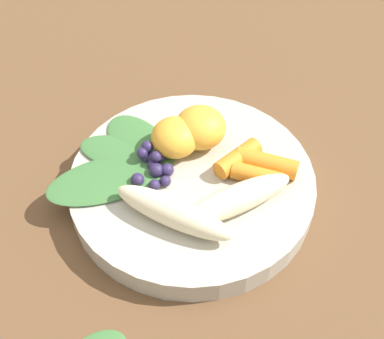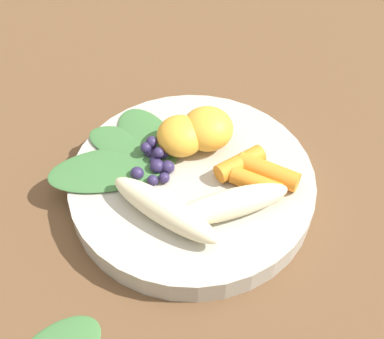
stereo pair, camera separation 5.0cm
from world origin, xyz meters
name	(u,v)px [view 2 (the right image)]	position (x,y,z in m)	size (l,w,h in m)	color
ground_plane	(192,193)	(0.00, 0.00, 0.00)	(2.40, 2.40, 0.00)	brown
bowl	(192,185)	(0.00, 0.00, 0.01)	(0.25, 0.25, 0.03)	#B2AD9E
banana_peeled_left	(229,204)	(0.03, -0.05, 0.04)	(0.12, 0.03, 0.03)	beige
banana_peeled_right	(164,209)	(-0.03, -0.05, 0.04)	(0.12, 0.03, 0.03)	beige
orange_segment_near	(181,136)	(-0.01, 0.04, 0.05)	(0.05, 0.05, 0.04)	#F4A833
orange_segment_far	(207,129)	(0.02, 0.05, 0.05)	(0.05, 0.05, 0.04)	#F4A833
carrot_front	(256,183)	(0.06, -0.02, 0.04)	(0.02, 0.02, 0.05)	orange
carrot_mid_left	(268,172)	(0.07, -0.01, 0.04)	(0.02, 0.02, 0.06)	orange
carrot_mid_right	(240,164)	(0.05, 0.01, 0.04)	(0.02, 0.02, 0.05)	orange
blueberry_pile	(155,160)	(-0.04, 0.02, 0.04)	(0.04, 0.05, 0.02)	#2D234C
coconut_shred_patch	(145,150)	(-0.05, 0.04, 0.03)	(0.05, 0.05, 0.00)	white
kale_leaf_left	(147,138)	(-0.05, 0.05, 0.03)	(0.10, 0.05, 0.01)	#3D7038
kale_leaf_right	(129,146)	(-0.06, 0.04, 0.03)	(0.10, 0.04, 0.01)	#3D7038
kale_leaf_rear	(112,169)	(-0.08, 0.01, 0.03)	(0.13, 0.06, 0.01)	#3D7038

